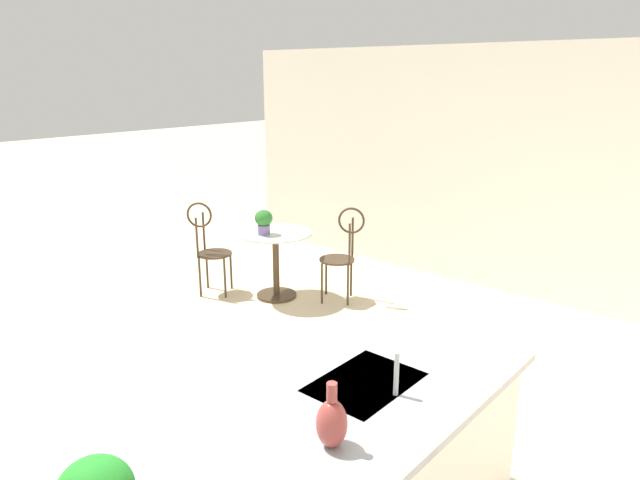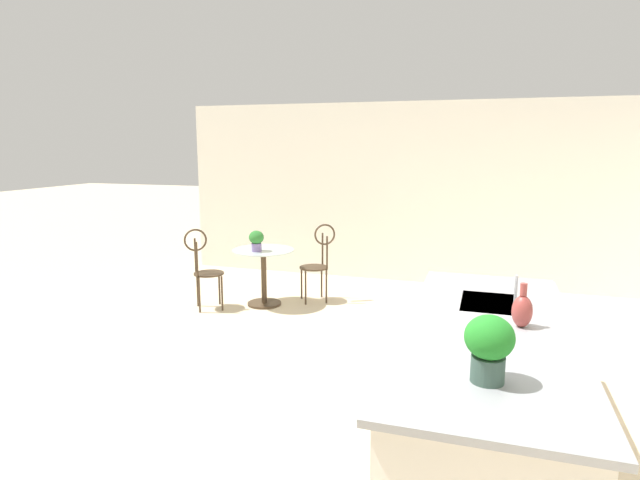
# 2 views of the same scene
# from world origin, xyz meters

# --- Properties ---
(ground_plane) EXTENTS (40.00, 40.00, 0.00)m
(ground_plane) POSITION_xyz_m (0.00, 0.00, 0.00)
(ground_plane) COLOR beige
(wall_left_window) EXTENTS (0.12, 7.80, 2.70)m
(wall_left_window) POSITION_xyz_m (-4.26, 0.00, 1.35)
(wall_left_window) COLOR silver
(wall_left_window) RESTS_ON ground
(kitchen_island) EXTENTS (2.80, 1.06, 0.92)m
(kitchen_island) POSITION_xyz_m (0.30, 0.85, 0.46)
(kitchen_island) COLOR white
(kitchen_island) RESTS_ON ground
(bistro_table) EXTENTS (0.80, 0.80, 0.74)m
(bistro_table) POSITION_xyz_m (-2.41, -1.93, 0.45)
(bistro_table) COLOR #3D2D1E
(bistro_table) RESTS_ON ground
(chair_near_window) EXTENTS (0.53, 0.53, 1.04)m
(chair_near_window) POSITION_xyz_m (-2.02, -2.58, 0.57)
(chair_near_window) COLOR #3D2D1E
(chair_near_window) RESTS_ON ground
(chair_by_island) EXTENTS (0.52, 0.52, 1.04)m
(chair_by_island) POSITION_xyz_m (-2.80, -1.31, 0.57)
(chair_by_island) COLOR #3D2D1E
(chair_by_island) RESTS_ON ground
(sink_faucet) EXTENTS (0.02, 0.02, 0.22)m
(sink_faucet) POSITION_xyz_m (-0.25, 1.03, 1.03)
(sink_faucet) COLOR #B2B5BA
(sink_faucet) RESTS_ON kitchen_island
(potted_plant_on_table) EXTENTS (0.19, 0.19, 0.27)m
(potted_plant_on_table) POSITION_xyz_m (-2.27, -1.96, 0.89)
(potted_plant_on_table) COLOR #7A669E
(potted_plant_on_table) RESTS_ON bistro_table
(potted_plant_counter_far) EXTENTS (0.24, 0.24, 0.34)m
(potted_plant_counter_far) POSITION_xyz_m (1.15, 0.84, 1.11)
(potted_plant_counter_far) COLOR #385147
(potted_plant_counter_far) RESTS_ON kitchen_island
(vase_on_counter) EXTENTS (0.13, 0.13, 0.29)m
(vase_on_counter) POSITION_xyz_m (0.25, 1.05, 1.03)
(vase_on_counter) COLOR #993D38
(vase_on_counter) RESTS_ON kitchen_island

